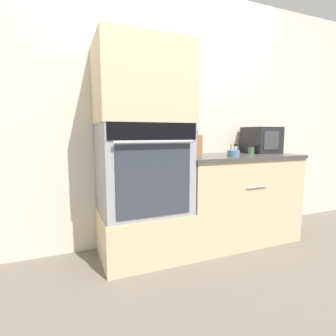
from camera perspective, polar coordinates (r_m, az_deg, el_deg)
The scene contains 12 objects.
ground_plane at distance 2.38m, azimuth 6.26°, elevation -19.77°, with size 12.00×12.00×0.00m, color #6B6056.
wall_back at distance 2.69m, azimuth 0.06°, elevation 10.93°, with size 8.00×0.05×2.50m.
oven_cabinet_base at distance 2.41m, azimuth -5.33°, elevation -13.96°, with size 0.75×0.60×0.41m.
wall_oven at distance 2.26m, azimuth -5.48°, elevation -0.03°, with size 0.73×0.64×0.76m.
oven_cabinet_upper at distance 2.28m, azimuth -5.74°, elevation 17.74°, with size 0.75×0.60×0.65m.
counter_unit at distance 2.78m, azimuth 14.40°, elevation -6.23°, with size 1.23×0.63×0.88m.
microwave at distance 3.03m, azimuth 19.63°, elevation 5.76°, with size 0.31×0.34×0.28m.
knife_block at distance 2.59m, azimuth 5.76°, elevation 5.04°, with size 0.10×0.15×0.24m.
bowl at distance 2.48m, azimuth 14.05°, elevation 3.12°, with size 0.11×0.11×0.06m.
condiment_jar_near at distance 2.84m, azimuth 17.68°, elevation 3.82°, with size 0.06×0.06×0.09m.
condiment_jar_mid at distance 2.85m, azimuth 13.72°, elevation 4.06°, with size 0.04×0.04×0.10m.
condiment_jar_far at distance 3.01m, azimuth 14.49°, elevation 4.14°, with size 0.05×0.05×0.09m.
Camera 1 is at (-1.03, -1.85, 1.09)m, focal length 28.00 mm.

